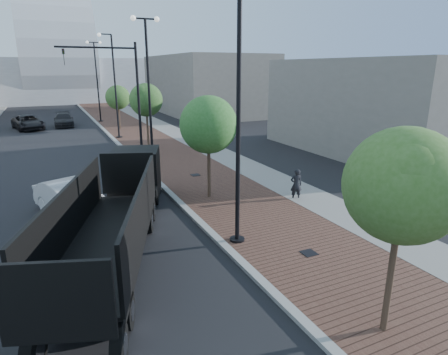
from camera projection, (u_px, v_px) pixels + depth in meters
name	position (u px, v px, depth m)	size (l,w,h in m)	color
sidewalk	(136.00, 127.00, 41.36)	(7.00, 140.00, 0.12)	#4C2D23
concrete_strip	(160.00, 125.00, 42.46)	(2.40, 140.00, 0.13)	slate
curb	(103.00, 129.00, 39.92)	(0.30, 140.00, 0.14)	gray
dump_truck	(126.00, 199.00, 15.13)	(6.49, 13.24, 2.98)	black
white_sedan	(72.00, 200.00, 16.52)	(1.65, 4.74, 1.56)	silver
dark_car_mid	(28.00, 122.00, 40.00)	(2.49, 5.41, 1.50)	black
dark_car_far	(64.00, 120.00, 42.22)	(2.00, 4.92, 1.43)	black
pedestrian	(296.00, 185.00, 18.54)	(0.59, 0.38, 1.61)	black
streetlight_1	(235.00, 129.00, 12.90)	(1.44, 0.56, 9.21)	black
streetlight_2	(149.00, 94.00, 23.21)	(1.72, 0.56, 9.28)	black
streetlight_3	(114.00, 91.00, 33.71)	(1.44, 0.56, 9.21)	black
streetlight_4	(97.00, 81.00, 44.03)	(1.72, 0.56, 9.28)	black
traffic_mast	(125.00, 89.00, 25.40)	(5.09, 0.20, 8.00)	black
tree_0	(404.00, 186.00, 8.33)	(2.64, 2.63, 5.18)	#382619
tree_1	(209.00, 125.00, 17.90)	(2.77, 2.77, 5.14)	#382619
tree_2	(146.00, 100.00, 28.23)	(2.51, 2.48, 5.27)	#382619
tree_3	(118.00, 97.00, 38.81)	(2.52, 2.49, 4.64)	#382619
convention_center	(58.00, 69.00, 76.45)	(50.00, 30.00, 50.00)	#A8ACB2
commercial_block_ne	(205.00, 85.00, 54.05)	(12.00, 22.00, 8.00)	#615E58
commercial_block_e	(378.00, 106.00, 28.99)	(10.00, 16.00, 7.00)	#65615B
utility_cover_1	(309.00, 253.00, 13.13)	(0.50, 0.50, 0.02)	black
utility_cover_2	(195.00, 175.00, 22.67)	(0.50, 0.50, 0.02)	black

